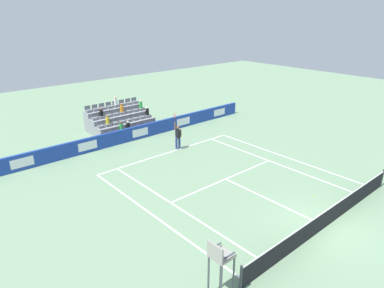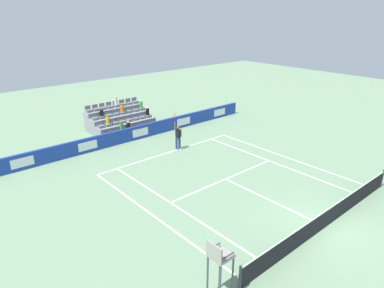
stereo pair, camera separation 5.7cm
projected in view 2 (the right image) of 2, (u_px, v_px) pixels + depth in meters
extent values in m
plane|color=gray|center=(326.00, 227.00, 16.04)|extent=(80.00, 80.00, 0.00)
cube|color=white|center=(169.00, 152.00, 24.42)|extent=(10.97, 0.10, 0.01)
cube|color=white|center=(226.00, 179.00, 20.55)|extent=(8.23, 0.10, 0.01)
cube|color=white|center=(269.00, 200.00, 18.29)|extent=(0.10, 6.40, 0.01)
cube|color=white|center=(176.00, 206.00, 17.72)|extent=(0.10, 11.89, 0.01)
cube|color=white|center=(274.00, 163.00, 22.74)|extent=(0.10, 11.89, 0.01)
cube|color=white|center=(154.00, 216.00, 16.88)|extent=(0.10, 11.89, 0.01)
cube|color=white|center=(287.00, 157.00, 23.58)|extent=(0.10, 11.89, 0.01)
cube|color=white|center=(170.00, 153.00, 24.35)|extent=(0.10, 0.20, 0.01)
cube|color=#193899|center=(140.00, 132.00, 26.86)|extent=(21.61, 0.20, 1.06)
cube|color=white|center=(220.00, 112.00, 32.06)|extent=(1.38, 0.01, 0.59)
cube|color=white|center=(184.00, 121.00, 29.42)|extent=(1.38, 0.01, 0.59)
cube|color=white|center=(140.00, 132.00, 26.78)|extent=(1.38, 0.01, 0.59)
cube|color=white|center=(88.00, 146.00, 24.14)|extent=(1.38, 0.01, 0.59)
cube|color=white|center=(22.00, 162.00, 21.50)|extent=(1.38, 0.01, 0.59)
cylinder|color=#33383D|center=(240.00, 278.00, 12.22)|extent=(0.10, 0.10, 1.07)
cylinder|color=#33383D|center=(382.00, 178.00, 19.47)|extent=(0.10, 0.10, 1.07)
cube|color=black|center=(327.00, 218.00, 15.87)|extent=(11.77, 0.02, 0.92)
cube|color=white|center=(329.00, 209.00, 15.70)|extent=(11.77, 0.04, 0.04)
cylinder|color=navy|center=(179.00, 143.00, 24.84)|extent=(0.16, 0.16, 0.90)
cylinder|color=navy|center=(177.00, 144.00, 24.72)|extent=(0.16, 0.16, 0.90)
cube|color=white|center=(180.00, 149.00, 24.98)|extent=(0.16, 0.28, 0.08)
cube|color=white|center=(177.00, 149.00, 24.87)|extent=(0.16, 0.28, 0.08)
cube|color=black|center=(178.00, 134.00, 24.51)|extent=(0.28, 0.39, 0.60)
sphere|color=brown|center=(178.00, 127.00, 24.34)|extent=(0.24, 0.24, 0.24)
cylinder|color=brown|center=(175.00, 126.00, 24.18)|extent=(0.09, 0.09, 0.62)
cylinder|color=brown|center=(181.00, 133.00, 24.57)|extent=(0.09, 0.09, 0.56)
cylinder|color=black|center=(175.00, 120.00, 24.02)|extent=(0.04, 0.04, 0.28)
torus|color=red|center=(175.00, 116.00, 23.92)|extent=(0.08, 0.31, 0.31)
sphere|color=#D1E533|center=(175.00, 112.00, 23.82)|extent=(0.07, 0.07, 0.07)
cylinder|color=#474C54|center=(220.00, 268.00, 12.23)|extent=(0.07, 0.07, 1.71)
cylinder|color=#474C54|center=(232.00, 278.00, 11.80)|extent=(0.07, 0.07, 1.71)
cylinder|color=#474C54|center=(208.00, 276.00, 11.86)|extent=(0.07, 0.07, 1.71)
cylinder|color=#474C54|center=(220.00, 286.00, 11.44)|extent=(0.07, 0.07, 1.71)
cube|color=gray|center=(221.00, 256.00, 11.51)|extent=(0.70, 0.70, 0.08)
cube|color=gray|center=(214.00, 252.00, 11.20)|extent=(0.06, 0.70, 0.55)
cube|color=#474C54|center=(214.00, 246.00, 11.67)|extent=(0.56, 0.05, 0.04)
cube|color=#474C54|center=(228.00, 256.00, 11.22)|extent=(0.56, 0.05, 0.04)
cube|color=gray|center=(133.00, 133.00, 27.73)|extent=(4.96, 0.95, 0.42)
cube|color=slate|center=(155.00, 123.00, 28.94)|extent=(0.48, 0.44, 0.20)
cube|color=slate|center=(153.00, 120.00, 28.99)|extent=(0.48, 0.04, 0.30)
cube|color=slate|center=(149.00, 125.00, 28.56)|extent=(0.48, 0.44, 0.20)
cube|color=slate|center=(147.00, 121.00, 28.62)|extent=(0.48, 0.04, 0.30)
cube|color=slate|center=(142.00, 126.00, 28.19)|extent=(0.48, 0.44, 0.20)
cube|color=slate|center=(141.00, 123.00, 28.24)|extent=(0.48, 0.04, 0.30)
cube|color=slate|center=(136.00, 128.00, 27.81)|extent=(0.48, 0.44, 0.20)
cube|color=slate|center=(134.00, 124.00, 27.86)|extent=(0.48, 0.04, 0.30)
cube|color=slate|center=(129.00, 130.00, 27.43)|extent=(0.48, 0.44, 0.20)
cube|color=slate|center=(127.00, 126.00, 27.48)|extent=(0.48, 0.04, 0.30)
cube|color=slate|center=(122.00, 131.00, 27.05)|extent=(0.48, 0.44, 0.20)
cube|color=slate|center=(120.00, 128.00, 27.10)|extent=(0.48, 0.04, 0.30)
cube|color=slate|center=(115.00, 133.00, 26.67)|extent=(0.48, 0.44, 0.20)
cube|color=slate|center=(113.00, 129.00, 26.72)|extent=(0.48, 0.04, 0.30)
cube|color=slate|center=(108.00, 135.00, 26.29)|extent=(0.48, 0.44, 0.20)
cube|color=slate|center=(106.00, 131.00, 26.34)|extent=(0.48, 0.04, 0.30)
cube|color=gray|center=(126.00, 127.00, 28.32)|extent=(4.96, 0.95, 0.84)
cube|color=slate|center=(148.00, 116.00, 29.46)|extent=(0.48, 0.44, 0.20)
cube|color=slate|center=(147.00, 113.00, 29.51)|extent=(0.48, 0.04, 0.30)
cube|color=slate|center=(142.00, 117.00, 29.08)|extent=(0.48, 0.44, 0.20)
cube|color=slate|center=(140.00, 114.00, 29.13)|extent=(0.48, 0.04, 0.30)
cube|color=slate|center=(136.00, 119.00, 28.70)|extent=(0.48, 0.44, 0.20)
cube|color=slate|center=(134.00, 115.00, 28.76)|extent=(0.48, 0.04, 0.30)
cube|color=slate|center=(129.00, 120.00, 28.33)|extent=(0.48, 0.44, 0.20)
cube|color=slate|center=(128.00, 117.00, 28.38)|extent=(0.48, 0.04, 0.30)
cube|color=slate|center=(122.00, 122.00, 27.95)|extent=(0.48, 0.44, 0.20)
cube|color=slate|center=(121.00, 118.00, 28.00)|extent=(0.48, 0.04, 0.30)
cube|color=slate|center=(116.00, 123.00, 27.57)|extent=(0.48, 0.44, 0.20)
cube|color=slate|center=(114.00, 120.00, 27.62)|extent=(0.48, 0.04, 0.30)
cube|color=slate|center=(108.00, 125.00, 27.19)|extent=(0.48, 0.44, 0.20)
cube|color=slate|center=(107.00, 121.00, 27.24)|extent=(0.48, 0.04, 0.30)
cube|color=slate|center=(101.00, 127.00, 26.81)|extent=(0.48, 0.44, 0.20)
cube|color=slate|center=(100.00, 123.00, 26.86)|extent=(0.48, 0.04, 0.30)
cube|color=gray|center=(120.00, 122.00, 28.92)|extent=(4.96, 0.95, 1.26)
cube|color=slate|center=(142.00, 109.00, 29.98)|extent=(0.48, 0.44, 0.20)
cube|color=slate|center=(140.00, 106.00, 30.03)|extent=(0.48, 0.04, 0.30)
cube|color=slate|center=(135.00, 110.00, 29.60)|extent=(0.48, 0.44, 0.20)
cube|color=slate|center=(134.00, 107.00, 29.65)|extent=(0.48, 0.04, 0.30)
cube|color=slate|center=(129.00, 112.00, 29.22)|extent=(0.48, 0.44, 0.20)
cube|color=slate|center=(128.00, 108.00, 29.27)|extent=(0.48, 0.04, 0.30)
cube|color=slate|center=(123.00, 113.00, 28.84)|extent=(0.48, 0.44, 0.20)
cube|color=slate|center=(121.00, 110.00, 28.90)|extent=(0.48, 0.04, 0.30)
cube|color=slate|center=(116.00, 114.00, 28.47)|extent=(0.48, 0.44, 0.20)
cube|color=slate|center=(115.00, 111.00, 28.52)|extent=(0.48, 0.04, 0.30)
cube|color=slate|center=(109.00, 116.00, 28.09)|extent=(0.48, 0.44, 0.20)
cube|color=slate|center=(108.00, 112.00, 28.14)|extent=(0.48, 0.04, 0.30)
cube|color=slate|center=(102.00, 117.00, 27.71)|extent=(0.48, 0.44, 0.20)
cube|color=slate|center=(101.00, 114.00, 27.76)|extent=(0.48, 0.04, 0.30)
cube|color=slate|center=(95.00, 119.00, 27.33)|extent=(0.48, 0.44, 0.20)
cube|color=slate|center=(94.00, 115.00, 27.38)|extent=(0.48, 0.04, 0.30)
cube|color=gray|center=(114.00, 117.00, 29.51)|extent=(4.96, 0.95, 1.68)
cube|color=slate|center=(135.00, 102.00, 30.50)|extent=(0.48, 0.44, 0.20)
cube|color=slate|center=(134.00, 99.00, 30.55)|extent=(0.48, 0.04, 0.30)
cube|color=slate|center=(129.00, 103.00, 30.12)|extent=(0.48, 0.44, 0.20)
cube|color=slate|center=(128.00, 100.00, 30.17)|extent=(0.48, 0.04, 0.30)
cube|color=slate|center=(123.00, 105.00, 29.74)|extent=(0.48, 0.44, 0.20)
cube|color=slate|center=(122.00, 101.00, 29.79)|extent=(0.48, 0.04, 0.30)
cube|color=slate|center=(117.00, 106.00, 29.36)|extent=(0.48, 0.44, 0.20)
cube|color=slate|center=(115.00, 102.00, 29.41)|extent=(0.48, 0.04, 0.30)
cube|color=slate|center=(110.00, 107.00, 28.98)|extent=(0.48, 0.44, 0.20)
cube|color=slate|center=(109.00, 104.00, 29.04)|extent=(0.48, 0.04, 0.30)
cube|color=slate|center=(103.00, 108.00, 28.61)|extent=(0.48, 0.44, 0.20)
cube|color=slate|center=(102.00, 105.00, 28.66)|extent=(0.48, 0.04, 0.30)
cube|color=slate|center=(96.00, 110.00, 28.23)|extent=(0.48, 0.44, 0.20)
cube|color=slate|center=(95.00, 106.00, 28.28)|extent=(0.48, 0.04, 0.30)
cube|color=slate|center=(89.00, 111.00, 27.85)|extent=(0.48, 0.44, 0.20)
cube|color=slate|center=(88.00, 107.00, 27.90)|extent=(0.48, 0.04, 0.30)
cylinder|color=black|center=(128.00, 126.00, 27.35)|extent=(0.28, 0.28, 0.42)
sphere|color=beige|center=(128.00, 122.00, 27.24)|extent=(0.20, 0.20, 0.20)
cylinder|color=green|center=(141.00, 105.00, 29.89)|extent=(0.28, 0.28, 0.51)
sphere|color=beige|center=(141.00, 101.00, 29.76)|extent=(0.20, 0.20, 0.20)
cylinder|color=orange|center=(122.00, 108.00, 28.75)|extent=(0.28, 0.28, 0.54)
sphere|color=#9E7251|center=(122.00, 104.00, 28.61)|extent=(0.20, 0.20, 0.20)
cylinder|color=green|center=(121.00, 127.00, 26.96)|extent=(0.28, 0.28, 0.50)
sphere|color=brown|center=(121.00, 123.00, 26.83)|extent=(0.20, 0.20, 0.20)
cylinder|color=white|center=(116.00, 102.00, 29.27)|extent=(0.28, 0.28, 0.51)
sphere|color=#D3A884|center=(116.00, 97.00, 29.14)|extent=(0.20, 0.20, 0.20)
cylinder|color=yellow|center=(108.00, 120.00, 27.09)|extent=(0.28, 0.28, 0.53)
sphere|color=#9E7251|center=(107.00, 116.00, 26.96)|extent=(0.20, 0.20, 0.20)
cylinder|color=black|center=(148.00, 112.00, 29.37)|extent=(0.28, 0.28, 0.52)
sphere|color=beige|center=(147.00, 108.00, 29.24)|extent=(0.20, 0.20, 0.20)
cylinder|color=black|center=(102.00, 113.00, 27.62)|extent=(0.28, 0.28, 0.46)
sphere|color=brown|center=(101.00, 109.00, 27.50)|extent=(0.20, 0.20, 0.20)
sphere|color=#D1E533|center=(314.00, 196.00, 18.60)|extent=(0.07, 0.07, 0.07)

